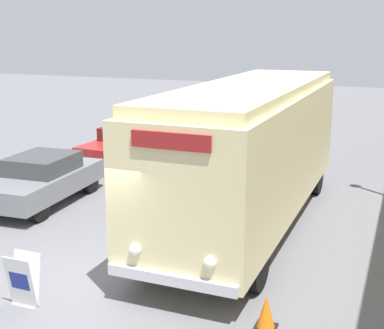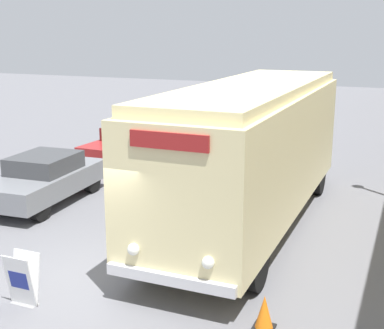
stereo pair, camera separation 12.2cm
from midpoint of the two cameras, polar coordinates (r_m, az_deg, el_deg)
name	(u,v)px [view 1 (the left image)]	position (r m, az deg, el deg)	size (l,w,h in m)	color
ground_plane	(101,280)	(10.99, -9.98, -12.07)	(80.00, 80.00, 0.00)	slate
vintage_bus	(251,147)	(13.21, 6.03, 1.83)	(2.55, 9.61, 3.57)	black
sign_board	(23,281)	(10.23, -17.90, -11.73)	(0.57, 0.36, 0.97)	gray
parked_car_near	(42,179)	(15.75, -15.93, -1.47)	(2.06, 4.18, 1.39)	black
parked_car_mid	(129,143)	(20.13, -6.96, 2.27)	(2.02, 4.44, 1.35)	black
traffic_cone	(266,312)	(9.23, 7.52, -15.35)	(0.36, 0.36, 0.60)	black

